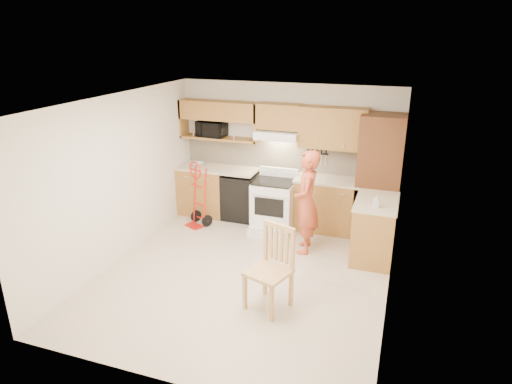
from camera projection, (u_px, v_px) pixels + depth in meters
The scene contains 28 objects.
floor at pixel (245, 274), 6.52m from camera, with size 4.00×4.50×0.02m, color #BFB498.
ceiling at pixel (243, 100), 5.66m from camera, with size 4.00×4.50×0.02m, color white.
wall_back at pixel (287, 153), 8.10m from camera, with size 4.00×0.02×2.50m, color silver.
wall_front at pixel (158, 274), 4.08m from camera, with size 4.00×0.02×2.50m, color silver.
wall_left at pixel (119, 179), 6.71m from camera, with size 0.02×4.50×2.50m, color silver.
wall_right at pixel (398, 212), 5.48m from camera, with size 0.02×4.50×2.50m, color silver.
backsplash at pixel (287, 156), 8.10m from camera, with size 3.92×0.03×0.55m, color beige.
lower_cab_left at pixel (204, 191), 8.57m from camera, with size 0.90×0.60×0.90m, color #B07F39.
dishwasher at pixel (241, 196), 8.35m from camera, with size 0.60×0.60×0.85m, color black.
lower_cab_right at pixel (327, 205), 7.85m from camera, with size 1.14×0.60×0.90m, color #B07F39.
countertop_left at pixel (218, 169), 8.32m from camera, with size 1.50×0.63×0.04m, color #C3B294.
countertop_right at pixel (329, 180), 7.69m from camera, with size 1.14×0.63×0.04m, color #C3B294.
cab_return_right at pixel (374, 230), 6.87m from camera, with size 0.60×1.00×0.90m, color #B07F39.
countertop_return at pixel (377, 202), 6.71m from camera, with size 0.63×1.00×0.04m, color #C3B294.
pantry_tall at pixel (379, 178), 7.39m from camera, with size 0.70×0.60×2.10m, color #533019.
upper_cab_left at pixel (219, 110), 8.08m from camera, with size 1.50×0.33×0.34m, color #B07F39.
upper_shelf_mw at pixel (220, 138), 8.25m from camera, with size 1.50×0.33×0.04m, color #B07F39.
upper_cab_center at pixel (279, 116), 7.75m from camera, with size 0.76×0.33×0.44m, color #B07F39.
upper_cab_right at pixel (333, 128), 7.51m from camera, with size 1.14×0.33×0.70m, color #B07F39.
range_hood at pixel (278, 135), 7.80m from camera, with size 0.76×0.46×0.14m, color white.
knife_strip at pixel (317, 157), 7.89m from camera, with size 0.40×0.05×0.29m, color black, non-canonical shape.
microwave at pixel (212, 129), 8.25m from camera, with size 0.52×0.35×0.29m, color black.
range at pixel (273, 202), 7.80m from camera, with size 0.71×0.94×1.05m, color white, non-canonical shape.
person at pixel (306, 202), 6.95m from camera, with size 0.60×0.40×1.66m, color #BE4D2F.
hand_truck at pixel (197, 197), 7.97m from camera, with size 0.43×0.39×1.08m, color red, non-canonical shape.
dining_chair at pixel (268, 269), 5.57m from camera, with size 0.49×0.53×1.08m, color tan, non-canonical shape.
soap_bottle at pixel (376, 201), 6.43m from camera, with size 0.08×0.08×0.17m, color white.
bowl at pixel (198, 164), 8.43m from camera, with size 0.22×0.22×0.05m, color white.
Camera 1 is at (2.01, -5.36, 3.35)m, focal length 31.38 mm.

